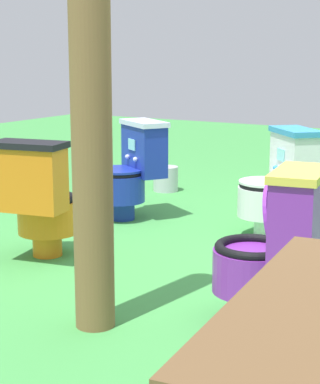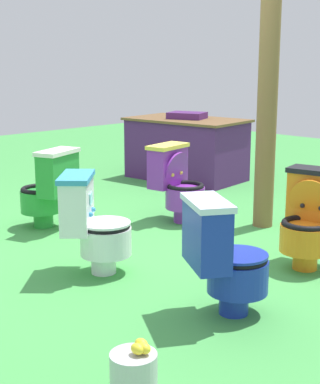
{
  "view_description": "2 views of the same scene",
  "coord_description": "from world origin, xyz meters",
  "px_view_note": "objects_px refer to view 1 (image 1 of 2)",
  "views": [
    {
      "loc": [
        -1.35,
        3.68,
        1.24
      ],
      "look_at": [
        0.64,
        0.36,
        0.43
      ],
      "focal_mm": 64.2,
      "sensor_mm": 36.0,
      "label": 1
    },
    {
      "loc": [
        3.52,
        -3.15,
        1.54
      ],
      "look_at": [
        0.07,
        0.31,
        0.42
      ],
      "focal_mm": 55.91,
      "sensor_mm": 36.0,
      "label": 2
    }
  ],
  "objects_px": {
    "wooden_post": "(91,99)",
    "lemon_bucket": "(166,178)",
    "toilet_purple": "(273,245)",
    "toilet_white": "(278,182)",
    "toilet_orange": "(40,198)",
    "toilet_blue": "(131,169)"
  },
  "relations": [
    {
      "from": "toilet_white",
      "to": "toilet_orange",
      "type": "distance_m",
      "value": 1.6
    },
    {
      "from": "toilet_blue",
      "to": "lemon_bucket",
      "type": "distance_m",
      "value": 1.07
    },
    {
      "from": "toilet_white",
      "to": "toilet_blue",
      "type": "relative_size",
      "value": 1.0
    },
    {
      "from": "toilet_blue",
      "to": "toilet_orange",
      "type": "distance_m",
      "value": 1.13
    },
    {
      "from": "toilet_white",
      "to": "toilet_orange",
      "type": "xyz_separation_m",
      "value": [
        1.02,
        1.23,
        0.0
      ]
    },
    {
      "from": "wooden_post",
      "to": "lemon_bucket",
      "type": "height_order",
      "value": "wooden_post"
    },
    {
      "from": "wooden_post",
      "to": "lemon_bucket",
      "type": "distance_m",
      "value": 3.19
    },
    {
      "from": "toilet_purple",
      "to": "toilet_blue",
      "type": "distance_m",
      "value": 2.13
    },
    {
      "from": "toilet_purple",
      "to": "wooden_post",
      "type": "relative_size",
      "value": 0.35
    },
    {
      "from": "toilet_blue",
      "to": "lemon_bucket",
      "type": "relative_size",
      "value": 2.63
    },
    {
      "from": "toilet_white",
      "to": "lemon_bucket",
      "type": "height_order",
      "value": "toilet_white"
    },
    {
      "from": "toilet_white",
      "to": "toilet_purple",
      "type": "height_order",
      "value": "same"
    },
    {
      "from": "toilet_blue",
      "to": "wooden_post",
      "type": "bearing_deg",
      "value": 150.9
    },
    {
      "from": "toilet_white",
      "to": "wooden_post",
      "type": "distance_m",
      "value": 2.0
    },
    {
      "from": "toilet_purple",
      "to": "toilet_orange",
      "type": "distance_m",
      "value": 1.58
    },
    {
      "from": "toilet_purple",
      "to": "toilet_orange",
      "type": "height_order",
      "value": "same"
    },
    {
      "from": "toilet_purple",
      "to": "lemon_bucket",
      "type": "distance_m",
      "value": 3.05
    },
    {
      "from": "toilet_blue",
      "to": "toilet_orange",
      "type": "height_order",
      "value": "same"
    },
    {
      "from": "toilet_purple",
      "to": "toilet_orange",
      "type": "xyz_separation_m",
      "value": [
        1.56,
        -0.22,
        0.0
      ]
    },
    {
      "from": "toilet_purple",
      "to": "wooden_post",
      "type": "xyz_separation_m",
      "value": [
        0.68,
        0.44,
        0.66
      ]
    },
    {
      "from": "toilet_orange",
      "to": "wooden_post",
      "type": "bearing_deg",
      "value": -47.63
    },
    {
      "from": "toilet_purple",
      "to": "toilet_orange",
      "type": "bearing_deg",
      "value": 72.83
    }
  ]
}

